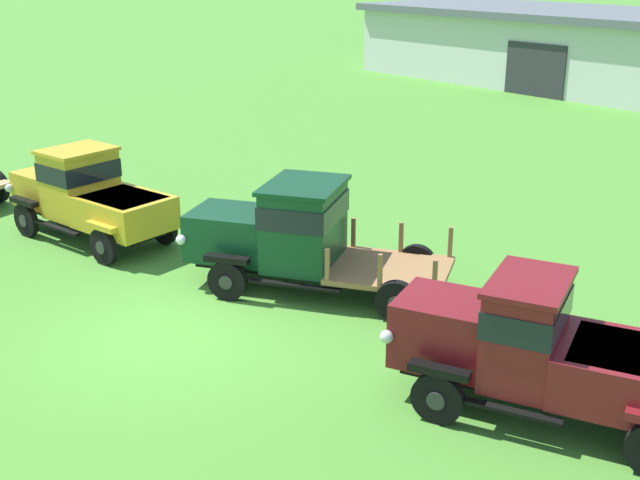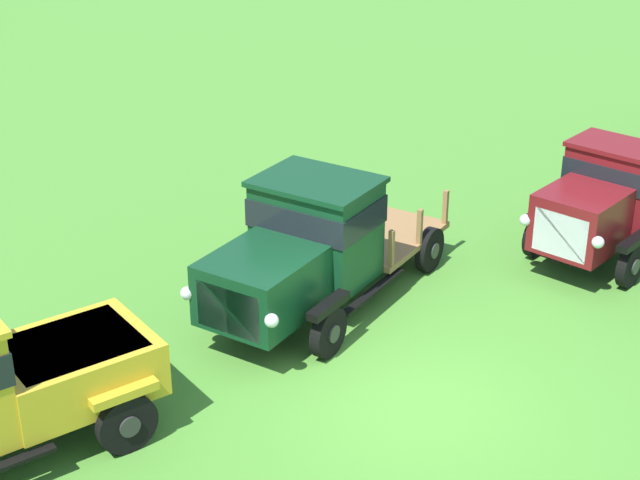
{
  "view_description": "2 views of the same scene",
  "coord_description": "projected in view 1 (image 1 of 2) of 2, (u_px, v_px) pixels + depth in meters",
  "views": [
    {
      "loc": [
        11.41,
        -6.24,
        6.31
      ],
      "look_at": [
        0.14,
        3.3,
        1.0
      ],
      "focal_mm": 45.0,
      "sensor_mm": 36.0,
      "label": 1
    },
    {
      "loc": [
        -5.89,
        -9.56,
        7.63
      ],
      "look_at": [
        0.14,
        3.3,
        1.0
      ],
      "focal_mm": 55.0,
      "sensor_mm": 36.0,
      "label": 2
    }
  ],
  "objects": [
    {
      "name": "vintage_truck_far_side",
      "position": [
        547.0,
        350.0,
        11.28
      ],
      "size": [
        4.84,
        3.28,
        2.05
      ],
      "color": "black",
      "rests_on": "ground"
    },
    {
      "name": "vintage_truck_second_in_line",
      "position": [
        88.0,
        195.0,
        18.38
      ],
      "size": [
        4.81,
        2.57,
        2.12
      ],
      "color": "black",
      "rests_on": "ground"
    },
    {
      "name": "farm_shed",
      "position": [
        543.0,
        44.0,
        41.28
      ],
      "size": [
        18.38,
        9.38,
        3.68
      ],
      "color": "silver",
      "rests_on": "ground"
    },
    {
      "name": "vintage_truck_midrow_center",
      "position": [
        291.0,
        233.0,
        15.69
      ],
      "size": [
        5.35,
        4.31,
        2.16
      ],
      "color": "black",
      "rests_on": "ground"
    },
    {
      "name": "ground_plane",
      "position": [
        172.0,
        332.0,
        14.12
      ],
      "size": [
        240.0,
        240.0,
        0.0
      ],
      "primitive_type": "plane",
      "color": "#47842D"
    }
  ]
}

